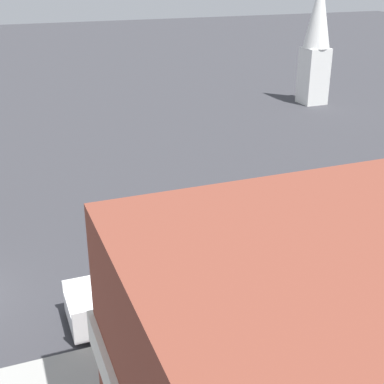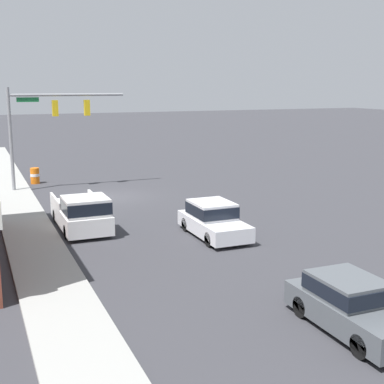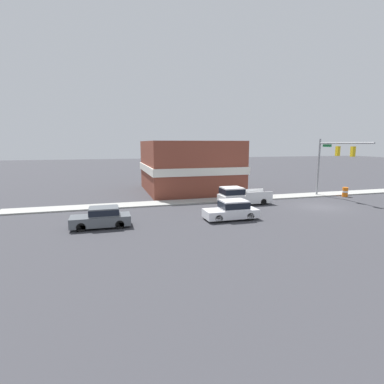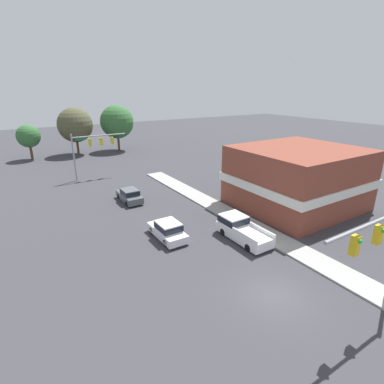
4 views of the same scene
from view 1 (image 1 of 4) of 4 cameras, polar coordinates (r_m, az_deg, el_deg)
car_lead at (r=24.78m, az=-0.28°, el=-2.48°), size 1.91×4.42×1.61m
car_second_ahead at (r=29.45m, az=19.22°, el=0.41°), size 1.79×4.35×1.54m
pickup_truck_parked at (r=19.34m, az=-3.74°, el=-10.37°), size 2.11×5.32×1.83m
church_steeple at (r=48.67m, az=13.17°, el=15.68°), size 2.28×2.28×10.76m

